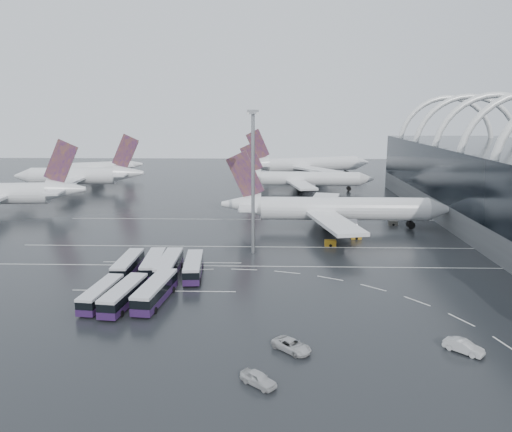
{
  "coord_description": "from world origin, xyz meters",
  "views": [
    {
      "loc": [
        -4.3,
        -95.67,
        30.52
      ],
      "look_at": [
        -7.38,
        12.35,
        7.0
      ],
      "focal_mm": 35.0,
      "sensor_mm": 36.0,
      "label": 1
    }
  ],
  "objects_px": {
    "gse_cart_belly_e": "(338,221)",
    "jet_remote_mid": "(82,176)",
    "airliner_gate_c": "(306,165)",
    "floodlight_mast": "(253,165)",
    "gse_cart_belly_a": "(356,236)",
    "gse_cart_belly_c": "(330,243)",
    "bus_row_far_c": "(155,291)",
    "van_curve_a": "(292,345)",
    "bus_row_far_b": "(124,295)",
    "bus_row_near_b": "(153,264)",
    "gse_cart_belly_b": "(393,223)",
    "van_curve_b": "(258,379)",
    "bus_row_far_a": "(101,294)",
    "bus_row_near_a": "(128,265)",
    "airliner_gate_b": "(303,179)",
    "jet_remote_far": "(98,168)",
    "van_curve_c": "(464,347)",
    "airliner_main": "(332,209)",
    "bus_row_near_d": "(193,267)",
    "bus_row_near_c": "(169,266)",
    "jet_remote_west": "(4,194)"
  },
  "relations": [
    {
      "from": "airliner_gate_c",
      "to": "floodlight_mast",
      "type": "relative_size",
      "value": 1.97
    },
    {
      "from": "gse_cart_belly_e",
      "to": "jet_remote_mid",
      "type": "bearing_deg",
      "value": 149.55
    },
    {
      "from": "jet_remote_mid",
      "to": "gse_cart_belly_b",
      "type": "bearing_deg",
      "value": 149.53
    },
    {
      "from": "jet_remote_west",
      "to": "bus_row_near_c",
      "type": "height_order",
      "value": "jet_remote_west"
    },
    {
      "from": "van_curve_b",
      "to": "floodlight_mast",
      "type": "relative_size",
      "value": 0.15
    },
    {
      "from": "airliner_main",
      "to": "bus_row_near_d",
      "type": "distance_m",
      "value": 48.75
    },
    {
      "from": "bus_row_near_b",
      "to": "bus_row_far_c",
      "type": "bearing_deg",
      "value": -169.47
    },
    {
      "from": "gse_cart_belly_a",
      "to": "gse_cart_belly_c",
      "type": "xyz_separation_m",
      "value": [
        -6.9,
        -6.53,
        0.03
      ]
    },
    {
      "from": "airliner_gate_b",
      "to": "van_curve_b",
      "type": "relative_size",
      "value": 11.2
    },
    {
      "from": "bus_row_far_a",
      "to": "gse_cart_belly_c",
      "type": "bearing_deg",
      "value": -43.13
    },
    {
      "from": "gse_cart_belly_a",
      "to": "gse_cart_belly_e",
      "type": "distance_m",
      "value": 16.5
    },
    {
      "from": "bus_row_far_b",
      "to": "van_curve_b",
      "type": "relative_size",
      "value": 2.94
    },
    {
      "from": "airliner_main",
      "to": "van_curve_c",
      "type": "bearing_deg",
      "value": -82.22
    },
    {
      "from": "airliner_gate_b",
      "to": "gse_cart_belly_c",
      "type": "relative_size",
      "value": 20.17
    },
    {
      "from": "jet_remote_far",
      "to": "gse_cart_belly_b",
      "type": "height_order",
      "value": "jet_remote_far"
    },
    {
      "from": "jet_remote_west",
      "to": "jet_remote_mid",
      "type": "distance_m",
      "value": 41.29
    },
    {
      "from": "bus_row_near_b",
      "to": "bus_row_near_d",
      "type": "bearing_deg",
      "value": -103.05
    },
    {
      "from": "airliner_gate_c",
      "to": "bus_row_far_b",
      "type": "height_order",
      "value": "airliner_gate_c"
    },
    {
      "from": "bus_row_near_b",
      "to": "van_curve_b",
      "type": "height_order",
      "value": "bus_row_near_b"
    },
    {
      "from": "bus_row_far_c",
      "to": "van_curve_a",
      "type": "height_order",
      "value": "bus_row_far_c"
    },
    {
      "from": "bus_row_far_c",
      "to": "gse_cart_belly_e",
      "type": "distance_m",
      "value": 67.67
    },
    {
      "from": "bus_row_far_b",
      "to": "gse_cart_belly_a",
      "type": "height_order",
      "value": "bus_row_far_b"
    },
    {
      "from": "gse_cart_belly_a",
      "to": "van_curve_a",
      "type": "bearing_deg",
      "value": -107.37
    },
    {
      "from": "bus_row_near_c",
      "to": "bus_row_far_c",
      "type": "height_order",
      "value": "bus_row_near_c"
    },
    {
      "from": "airliner_main",
      "to": "bus_row_near_c",
      "type": "bearing_deg",
      "value": -131.98
    },
    {
      "from": "bus_row_far_c",
      "to": "van_curve_b",
      "type": "bearing_deg",
      "value": -137.96
    },
    {
      "from": "bus_row_far_a",
      "to": "van_curve_c",
      "type": "bearing_deg",
      "value": -100.03
    },
    {
      "from": "bus_row_far_c",
      "to": "jet_remote_far",
      "type": "bearing_deg",
      "value": 28.75
    },
    {
      "from": "bus_row_near_a",
      "to": "gse_cart_belly_a",
      "type": "xyz_separation_m",
      "value": [
        47.0,
        26.99,
        -1.1
      ]
    },
    {
      "from": "bus_row_near_b",
      "to": "van_curve_b",
      "type": "xyz_separation_m",
      "value": [
        20.64,
        -38.13,
        -0.99
      ]
    },
    {
      "from": "bus_row_far_a",
      "to": "floodlight_mast",
      "type": "xyz_separation_m",
      "value": [
        23.12,
        29.09,
        17.31
      ]
    },
    {
      "from": "jet_remote_mid",
      "to": "gse_cart_belly_a",
      "type": "distance_m",
      "value": 114.34
    },
    {
      "from": "van_curve_a",
      "to": "van_curve_b",
      "type": "xyz_separation_m",
      "value": [
        -4.08,
        -8.15,
        0.02
      ]
    },
    {
      "from": "gse_cart_belly_c",
      "to": "bus_row_far_b",
      "type": "bearing_deg",
      "value": -135.71
    },
    {
      "from": "jet_remote_mid",
      "to": "jet_remote_far",
      "type": "bearing_deg",
      "value": -83.64
    },
    {
      "from": "jet_remote_west",
      "to": "jet_remote_mid",
      "type": "relative_size",
      "value": 1.03
    },
    {
      "from": "bus_row_near_a",
      "to": "airliner_gate_b",
      "type": "bearing_deg",
      "value": -21.55
    },
    {
      "from": "airliner_main",
      "to": "airliner_gate_b",
      "type": "distance_m",
      "value": 59.54
    },
    {
      "from": "airliner_gate_c",
      "to": "bus_row_far_c",
      "type": "height_order",
      "value": "airliner_gate_c"
    },
    {
      "from": "bus_row_far_c",
      "to": "airliner_main",
      "type": "bearing_deg",
      "value": -27.17
    },
    {
      "from": "airliner_main",
      "to": "van_curve_a",
      "type": "bearing_deg",
      "value": -100.76
    },
    {
      "from": "jet_remote_mid",
      "to": "floodlight_mast",
      "type": "bearing_deg",
      "value": 126.86
    },
    {
      "from": "bus_row_far_b",
      "to": "van_curve_a",
      "type": "height_order",
      "value": "bus_row_far_b"
    },
    {
      "from": "airliner_gate_c",
      "to": "bus_row_near_c",
      "type": "distance_m",
      "value": 139.82
    },
    {
      "from": "gse_cart_belly_a",
      "to": "gse_cart_belly_e",
      "type": "height_order",
      "value": "gse_cart_belly_a"
    },
    {
      "from": "jet_remote_far",
      "to": "van_curve_c",
      "type": "xyz_separation_m",
      "value": [
        100.78,
        -157.76,
        -3.75
      ]
    },
    {
      "from": "van_curve_a",
      "to": "gse_cart_belly_c",
      "type": "height_order",
      "value": "van_curve_a"
    },
    {
      "from": "van_curve_c",
      "to": "gse_cart_belly_c",
      "type": "height_order",
      "value": "van_curve_c"
    },
    {
      "from": "bus_row_near_d",
      "to": "bus_row_far_a",
      "type": "bearing_deg",
      "value": 132.9
    },
    {
      "from": "bus_row_far_a",
      "to": "van_curve_a",
      "type": "distance_m",
      "value": 33.15
    }
  ]
}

